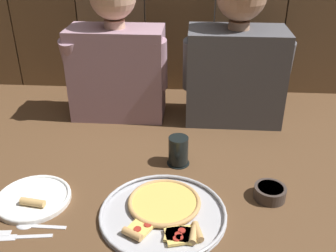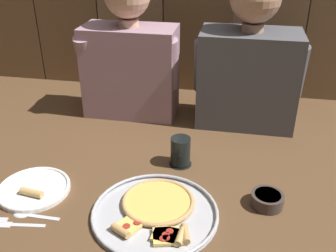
{
  "view_description": "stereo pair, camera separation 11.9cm",
  "coord_description": "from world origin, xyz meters",
  "px_view_note": "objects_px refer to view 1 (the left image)",
  "views": [
    {
      "loc": [
        0.07,
        -0.94,
        0.74
      ],
      "look_at": [
        -0.0,
        0.1,
        0.18
      ],
      "focal_mm": 41.4,
      "sensor_mm": 36.0,
      "label": 1
    },
    {
      "loc": [
        0.19,
        -0.93,
        0.74
      ],
      "look_at": [
        -0.0,
        0.1,
        0.18
      ],
      "focal_mm": 41.4,
      "sensor_mm": 36.0,
      "label": 2
    }
  ],
  "objects_px": {
    "drinking_glass": "(178,151)",
    "diner_right": "(236,56)",
    "pizza_tray": "(163,211)",
    "dipping_bowl": "(270,191)",
    "diner_left": "(116,54)",
    "dinner_plate": "(33,198)"
  },
  "relations": [
    {
      "from": "dinner_plate",
      "to": "drinking_glass",
      "type": "bearing_deg",
      "value": 28.8
    },
    {
      "from": "dipping_bowl",
      "to": "diner_left",
      "type": "bearing_deg",
      "value": 136.25
    },
    {
      "from": "diner_left",
      "to": "dipping_bowl",
      "type": "bearing_deg",
      "value": -43.75
    },
    {
      "from": "dinner_plate",
      "to": "drinking_glass",
      "type": "relative_size",
      "value": 2.18
    },
    {
      "from": "dipping_bowl",
      "to": "diner_right",
      "type": "xyz_separation_m",
      "value": [
        -0.08,
        0.53,
        0.25
      ]
    },
    {
      "from": "diner_right",
      "to": "dinner_plate",
      "type": "bearing_deg",
      "value": -136.55
    },
    {
      "from": "dipping_bowl",
      "to": "diner_left",
      "type": "height_order",
      "value": "diner_left"
    },
    {
      "from": "dinner_plate",
      "to": "diner_left",
      "type": "height_order",
      "value": "diner_left"
    },
    {
      "from": "pizza_tray",
      "to": "drinking_glass",
      "type": "height_order",
      "value": "drinking_glass"
    },
    {
      "from": "pizza_tray",
      "to": "dipping_bowl",
      "type": "height_order",
      "value": "dipping_bowl"
    },
    {
      "from": "drinking_glass",
      "to": "pizza_tray",
      "type": "bearing_deg",
      "value": -96.69
    },
    {
      "from": "drinking_glass",
      "to": "diner_left",
      "type": "height_order",
      "value": "diner_left"
    },
    {
      "from": "dinner_plate",
      "to": "drinking_glass",
      "type": "xyz_separation_m",
      "value": [
        0.42,
        0.23,
        0.04
      ]
    },
    {
      "from": "drinking_glass",
      "to": "diner_right",
      "type": "bearing_deg",
      "value": 60.31
    },
    {
      "from": "drinking_glass",
      "to": "diner_left",
      "type": "relative_size",
      "value": 0.17
    },
    {
      "from": "dinner_plate",
      "to": "drinking_glass",
      "type": "height_order",
      "value": "drinking_glass"
    },
    {
      "from": "dipping_bowl",
      "to": "pizza_tray",
      "type": "bearing_deg",
      "value": -162.93
    },
    {
      "from": "pizza_tray",
      "to": "dinner_plate",
      "type": "height_order",
      "value": "dinner_plate"
    },
    {
      "from": "dinner_plate",
      "to": "diner_left",
      "type": "bearing_deg",
      "value": 75.54
    },
    {
      "from": "dinner_plate",
      "to": "dipping_bowl",
      "type": "bearing_deg",
      "value": 5.48
    },
    {
      "from": "diner_right",
      "to": "dipping_bowl",
      "type": "bearing_deg",
      "value": -81.82
    },
    {
      "from": "pizza_tray",
      "to": "dipping_bowl",
      "type": "bearing_deg",
      "value": 17.07
    }
  ]
}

